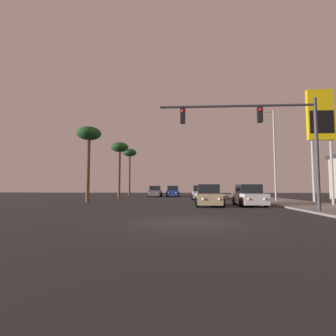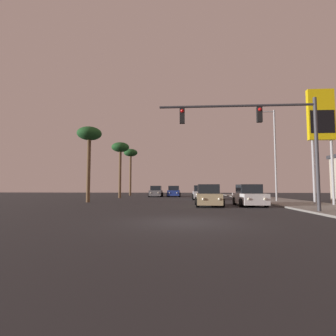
{
  "view_description": "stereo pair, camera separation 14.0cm",
  "coord_description": "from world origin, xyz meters",
  "px_view_note": "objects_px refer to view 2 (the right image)",
  "views": [
    {
      "loc": [
        -0.14,
        -11.06,
        1.45
      ],
      "look_at": [
        -1.36,
        9.36,
        2.96
      ],
      "focal_mm": 28.0,
      "sensor_mm": 36.0,
      "label": 1
    },
    {
      "loc": [
        -0.0,
        -11.05,
        1.45
      ],
      "look_at": [
        -1.36,
        9.36,
        2.96
      ],
      "focal_mm": 28.0,
      "sensor_mm": 36.0,
      "label": 2
    }
  ],
  "objects_px": {
    "car_white": "(249,196)",
    "traffic_light_mast": "(267,129)",
    "car_grey": "(156,192)",
    "palm_tree_far": "(131,155)",
    "car_blue": "(174,192)",
    "palm_tree_mid": "(120,150)",
    "street_lamp": "(274,150)",
    "car_silver": "(201,193)",
    "gas_station_sign": "(321,121)",
    "palm_tree_near": "(89,137)",
    "car_tan": "(208,196)"
  },
  "relations": [
    {
      "from": "car_blue",
      "to": "car_silver",
      "type": "distance_m",
      "value": 10.02
    },
    {
      "from": "palm_tree_near",
      "to": "palm_tree_mid",
      "type": "relative_size",
      "value": 0.98
    },
    {
      "from": "car_tan",
      "to": "car_silver",
      "type": "distance_m",
      "value": 11.07
    },
    {
      "from": "street_lamp",
      "to": "palm_tree_mid",
      "type": "xyz_separation_m",
      "value": [
        -17.6,
        8.85,
        1.46
      ]
    },
    {
      "from": "palm_tree_mid",
      "to": "street_lamp",
      "type": "bearing_deg",
      "value": -26.69
    },
    {
      "from": "gas_station_sign",
      "to": "car_silver",
      "type": "bearing_deg",
      "value": 128.84
    },
    {
      "from": "palm_tree_near",
      "to": "car_grey",
      "type": "bearing_deg",
      "value": 72.48
    },
    {
      "from": "traffic_light_mast",
      "to": "car_silver",
      "type": "bearing_deg",
      "value": 100.11
    },
    {
      "from": "gas_station_sign",
      "to": "car_grey",
      "type": "bearing_deg",
      "value": 127.42
    },
    {
      "from": "car_blue",
      "to": "car_white",
      "type": "xyz_separation_m",
      "value": [
        6.78,
        -20.12,
        0.0
      ]
    },
    {
      "from": "car_white",
      "to": "traffic_light_mast",
      "type": "bearing_deg",
      "value": 86.09
    },
    {
      "from": "car_grey",
      "to": "palm_tree_mid",
      "type": "bearing_deg",
      "value": 51.22
    },
    {
      "from": "car_tan",
      "to": "car_white",
      "type": "bearing_deg",
      "value": -172.88
    },
    {
      "from": "car_blue",
      "to": "car_grey",
      "type": "relative_size",
      "value": 1.0
    },
    {
      "from": "car_silver",
      "to": "gas_station_sign",
      "type": "relative_size",
      "value": 0.48
    },
    {
      "from": "car_blue",
      "to": "car_grey",
      "type": "height_order",
      "value": "same"
    },
    {
      "from": "palm_tree_mid",
      "to": "palm_tree_far",
      "type": "xyz_separation_m",
      "value": [
        -0.69,
        10.0,
        0.51
      ]
    },
    {
      "from": "car_grey",
      "to": "traffic_light_mast",
      "type": "relative_size",
      "value": 0.48
    },
    {
      "from": "street_lamp",
      "to": "palm_tree_far",
      "type": "bearing_deg",
      "value": 134.14
    },
    {
      "from": "car_grey",
      "to": "gas_station_sign",
      "type": "bearing_deg",
      "value": 126.35
    },
    {
      "from": "car_grey",
      "to": "traffic_light_mast",
      "type": "distance_m",
      "value": 27.33
    },
    {
      "from": "car_grey",
      "to": "street_lamp",
      "type": "height_order",
      "value": "street_lamp"
    },
    {
      "from": "palm_tree_mid",
      "to": "car_grey",
      "type": "bearing_deg",
      "value": 52.3
    },
    {
      "from": "traffic_light_mast",
      "to": "street_lamp",
      "type": "relative_size",
      "value": 1.01
    },
    {
      "from": "palm_tree_far",
      "to": "palm_tree_near",
      "type": "bearing_deg",
      "value": -89.76
    },
    {
      "from": "car_blue",
      "to": "palm_tree_mid",
      "type": "distance_m",
      "value": 10.94
    },
    {
      "from": "car_silver",
      "to": "palm_tree_mid",
      "type": "relative_size",
      "value": 0.57
    },
    {
      "from": "car_white",
      "to": "palm_tree_far",
      "type": "distance_m",
      "value": 28.87
    },
    {
      "from": "car_blue",
      "to": "street_lamp",
      "type": "bearing_deg",
      "value": 125.34
    },
    {
      "from": "car_silver",
      "to": "car_grey",
      "type": "bearing_deg",
      "value": -54.38
    },
    {
      "from": "car_white",
      "to": "car_silver",
      "type": "distance_m",
      "value": 11.23
    },
    {
      "from": "gas_station_sign",
      "to": "palm_tree_far",
      "type": "distance_m",
      "value": 31.52
    },
    {
      "from": "traffic_light_mast",
      "to": "palm_tree_far",
      "type": "relative_size",
      "value": 1.11
    },
    {
      "from": "car_grey",
      "to": "traffic_light_mast",
      "type": "height_order",
      "value": "traffic_light_mast"
    },
    {
      "from": "gas_station_sign",
      "to": "palm_tree_mid",
      "type": "xyz_separation_m",
      "value": [
        -19.47,
        14.23,
        -0.04
      ]
    },
    {
      "from": "palm_tree_far",
      "to": "car_white",
      "type": "bearing_deg",
      "value": -58.92
    },
    {
      "from": "car_grey",
      "to": "street_lamp",
      "type": "xyz_separation_m",
      "value": [
        13.29,
        -14.42,
        4.36
      ]
    },
    {
      "from": "car_grey",
      "to": "palm_tree_far",
      "type": "bearing_deg",
      "value": -42.56
    },
    {
      "from": "street_lamp",
      "to": "gas_station_sign",
      "type": "distance_m",
      "value": 5.89
    },
    {
      "from": "palm_tree_mid",
      "to": "gas_station_sign",
      "type": "bearing_deg",
      "value": -36.17
    },
    {
      "from": "street_lamp",
      "to": "car_blue",
      "type": "bearing_deg",
      "value": 125.36
    },
    {
      "from": "car_silver",
      "to": "gas_station_sign",
      "type": "bearing_deg",
      "value": 128.83
    },
    {
      "from": "car_grey",
      "to": "street_lamp",
      "type": "bearing_deg",
      "value": 131.57
    },
    {
      "from": "car_silver",
      "to": "palm_tree_mid",
      "type": "xyz_separation_m",
      "value": [
        -10.71,
        3.35,
        5.81
      ]
    },
    {
      "from": "car_silver",
      "to": "palm_tree_near",
      "type": "distance_m",
      "value": 14.3
    },
    {
      "from": "street_lamp",
      "to": "car_grey",
      "type": "bearing_deg",
      "value": 132.65
    },
    {
      "from": "car_white",
      "to": "palm_tree_far",
      "type": "height_order",
      "value": "palm_tree_far"
    },
    {
      "from": "car_blue",
      "to": "palm_tree_near",
      "type": "bearing_deg",
      "value": 64.34
    },
    {
      "from": "palm_tree_near",
      "to": "palm_tree_mid",
      "type": "distance_m",
      "value": 10.02
    },
    {
      "from": "car_grey",
      "to": "palm_tree_far",
      "type": "height_order",
      "value": "palm_tree_far"
    }
  ]
}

